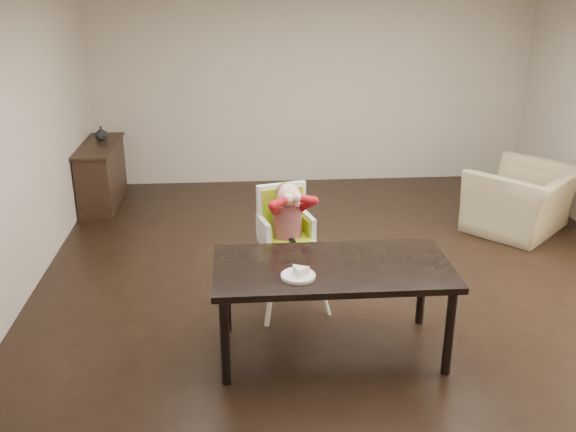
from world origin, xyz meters
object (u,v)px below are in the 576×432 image
at_px(dining_table, 332,275).
at_px(high_chair, 287,220).
at_px(armchair, 524,189).
at_px(sideboard, 102,174).

xyz_separation_m(dining_table, high_chair, (-0.29, 0.79, 0.15)).
relative_size(dining_table, high_chair, 1.55).
xyz_separation_m(armchair, sideboard, (-4.98, 1.26, -0.10)).
bearing_deg(high_chair, sideboard, 112.84).
relative_size(dining_table, sideboard, 1.43).
height_order(dining_table, high_chair, high_chair).
distance_m(dining_table, sideboard, 4.37).
distance_m(armchair, sideboard, 5.14).
bearing_deg(armchair, dining_table, -0.21).
relative_size(high_chair, armchair, 1.01).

